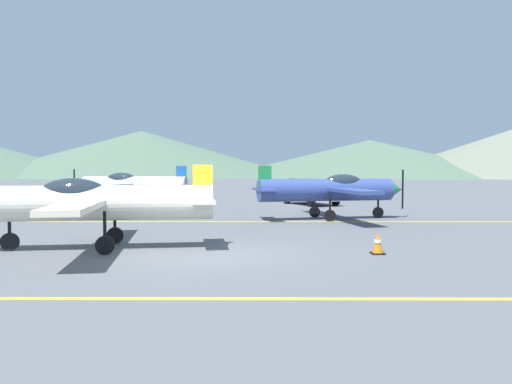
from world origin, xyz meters
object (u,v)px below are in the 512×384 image
(airplane_near, at_px, (93,202))
(car_sedan, at_px, (310,191))
(airplane_mid, at_px, (332,189))
(airplane_far, at_px, (130,184))
(traffic_cone_front, at_px, (378,243))

(airplane_near, bearing_deg, car_sedan, 66.07)
(airplane_near, height_order, airplane_mid, same)
(airplane_far, bearing_deg, car_sedan, 14.24)
(car_sedan, bearing_deg, traffic_cone_front, -90.08)
(traffic_cone_front, bearing_deg, airplane_near, 174.30)
(airplane_near, bearing_deg, airplane_far, 100.11)
(airplane_near, relative_size, traffic_cone_front, 13.69)
(car_sedan, xyz_separation_m, traffic_cone_front, (-0.03, -18.66, -0.56))
(airplane_mid, distance_m, airplane_far, 12.49)
(airplane_mid, bearing_deg, airplane_near, -132.51)
(airplane_near, distance_m, traffic_cone_front, 8.02)
(car_sedan, bearing_deg, airplane_near, -113.93)
(car_sedan, bearing_deg, airplane_far, -165.76)
(airplane_near, distance_m, airplane_mid, 11.81)
(airplane_far, relative_size, traffic_cone_front, 13.66)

